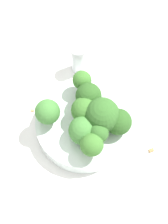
# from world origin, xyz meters

# --- Properties ---
(ground_plane) EXTENTS (3.00, 3.00, 0.00)m
(ground_plane) POSITION_xyz_m (0.00, 0.00, 0.00)
(ground_plane) COLOR white
(bowl) EXTENTS (0.18, 0.18, 0.04)m
(bowl) POSITION_xyz_m (0.00, 0.00, 0.02)
(bowl) COLOR silver
(bowl) RESTS_ON ground_plane
(broccoli_floret_0) EXTENTS (0.05, 0.05, 0.06)m
(broccoli_floret_0) POSITION_xyz_m (0.01, 0.00, 0.07)
(broccoli_floret_0) COLOR #84AD66
(broccoli_floret_0) RESTS_ON bowl
(broccoli_floret_1) EXTENTS (0.04, 0.04, 0.05)m
(broccoli_floret_1) POSITION_xyz_m (-0.01, 0.06, 0.07)
(broccoli_floret_1) COLOR #7A9E5B
(broccoli_floret_1) RESTS_ON bowl
(broccoli_floret_2) EXTENTS (0.05, 0.05, 0.06)m
(broccoli_floret_2) POSITION_xyz_m (0.03, 0.00, 0.07)
(broccoli_floret_2) COLOR #7A9E5B
(broccoli_floret_2) RESTS_ON bowl
(broccoli_floret_3) EXTENTS (0.03, 0.03, 0.05)m
(broccoli_floret_3) POSITION_xyz_m (0.06, 0.02, 0.07)
(broccoli_floret_3) COLOR #84AD66
(broccoli_floret_3) RESTS_ON bowl
(broccoli_floret_4) EXTENTS (0.03, 0.03, 0.05)m
(broccoli_floret_4) POSITION_xyz_m (-0.03, -0.03, 0.07)
(broccoli_floret_4) COLOR #84AD66
(broccoli_floret_4) RESTS_ON bowl
(broccoli_floret_5) EXTENTS (0.04, 0.04, 0.05)m
(broccoli_floret_5) POSITION_xyz_m (-0.05, -0.03, 0.07)
(broccoli_floret_5) COLOR #8EB770
(broccoli_floret_5) RESTS_ON bowl
(broccoli_floret_6) EXTENTS (0.06, 0.06, 0.07)m
(broccoli_floret_6) POSITION_xyz_m (0.00, -0.03, 0.07)
(broccoli_floret_6) COLOR #8EB770
(broccoli_floret_6) RESTS_ON bowl
(broccoli_floret_7) EXTENTS (0.05, 0.05, 0.05)m
(broccoli_floret_7) POSITION_xyz_m (-0.00, -0.06, 0.06)
(broccoli_floret_7) COLOR #7A9E5B
(broccoli_floret_7) RESTS_ON bowl
(broccoli_floret_8) EXTENTS (0.05, 0.05, 0.05)m
(broccoli_floret_8) POSITION_xyz_m (-0.03, -0.01, 0.06)
(broccoli_floret_8) COLOR #8EB770
(broccoli_floret_8) RESTS_ON bowl
(pepper_shaker) EXTENTS (0.03, 0.03, 0.07)m
(pepper_shaker) POSITION_xyz_m (0.13, 0.04, 0.03)
(pepper_shaker) COLOR silver
(pepper_shaker) RESTS_ON ground_plane
(almond_crumb_0) EXTENTS (0.01, 0.01, 0.01)m
(almond_crumb_0) POSITION_xyz_m (0.01, 0.11, 0.00)
(almond_crumb_0) COLOR #AD7F4C
(almond_crumb_0) RESTS_ON ground_plane
(almond_crumb_1) EXTENTS (0.01, 0.01, 0.01)m
(almond_crumb_1) POSITION_xyz_m (-0.01, -0.13, 0.00)
(almond_crumb_1) COLOR olive
(almond_crumb_1) RESTS_ON ground_plane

